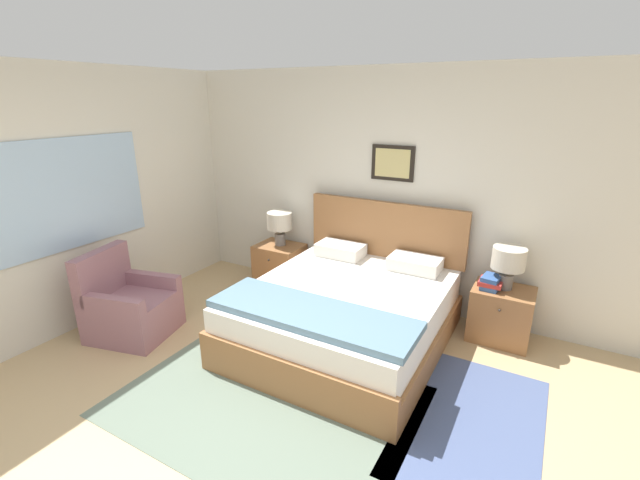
# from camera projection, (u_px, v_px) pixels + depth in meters

# --- Properties ---
(ground_plane) EXTENTS (16.00, 16.00, 0.00)m
(ground_plane) POSITION_uv_depth(u_px,v_px,m) (220.00, 459.00, 2.84)
(ground_plane) COLOR tan
(wall_back) EXTENTS (7.33, 0.09, 2.60)m
(wall_back) POSITION_uv_depth(u_px,v_px,m) (383.00, 190.00, 4.74)
(wall_back) COLOR beige
(wall_back) RESTS_ON ground_plane
(wall_left) EXTENTS (0.08, 5.17, 2.60)m
(wall_left) POSITION_uv_depth(u_px,v_px,m) (123.00, 191.00, 4.71)
(wall_left) COLOR beige
(wall_left) RESTS_ON ground_plane
(area_rug_main) EXTENTS (2.28, 1.64, 0.01)m
(area_rug_main) POSITION_uv_depth(u_px,v_px,m) (266.00, 401.00, 3.37)
(area_rug_main) COLOR slate
(area_rug_main) RESTS_ON ground_plane
(area_rug_bedside) EXTENTS (0.96, 1.59, 0.01)m
(area_rug_bedside) POSITION_uv_depth(u_px,v_px,m) (472.00, 423.00, 3.15)
(area_rug_bedside) COLOR #47567F
(area_rug_bedside) RESTS_ON ground_plane
(bed) EXTENTS (1.80, 2.03, 1.20)m
(bed) POSITION_uv_depth(u_px,v_px,m) (346.00, 312.00, 4.12)
(bed) COLOR #936038
(bed) RESTS_ON ground_plane
(armchair) EXTENTS (0.87, 0.83, 0.86)m
(armchair) POSITION_uv_depth(u_px,v_px,m) (129.00, 307.00, 4.27)
(armchair) COLOR #8E606B
(armchair) RESTS_ON ground_plane
(nightstand_near_window) EXTENTS (0.56, 0.47, 0.53)m
(nightstand_near_window) POSITION_uv_depth(u_px,v_px,m) (280.00, 265.00, 5.39)
(nightstand_near_window) COLOR #936038
(nightstand_near_window) RESTS_ON ground_plane
(nightstand_by_door) EXTENTS (0.56, 0.47, 0.53)m
(nightstand_by_door) POSITION_uv_depth(u_px,v_px,m) (501.00, 314.00, 4.18)
(nightstand_by_door) COLOR #936038
(nightstand_by_door) RESTS_ON ground_plane
(table_lamp_near_window) EXTENTS (0.30, 0.30, 0.41)m
(table_lamp_near_window) POSITION_uv_depth(u_px,v_px,m) (280.00, 223.00, 5.24)
(table_lamp_near_window) COLOR slate
(table_lamp_near_window) RESTS_ON nightstand_near_window
(table_lamp_by_door) EXTENTS (0.30, 0.30, 0.41)m
(table_lamp_by_door) POSITION_uv_depth(u_px,v_px,m) (508.00, 261.00, 4.02)
(table_lamp_by_door) COLOR slate
(table_lamp_by_door) RESTS_ON nightstand_by_door
(book_thick_bottom) EXTENTS (0.17, 0.22, 0.04)m
(book_thick_bottom) POSITION_uv_depth(u_px,v_px,m) (490.00, 286.00, 4.11)
(book_thick_bottom) COLOR #335693
(book_thick_bottom) RESTS_ON nightstand_by_door
(book_hardcover_middle) EXTENTS (0.21, 0.22, 0.04)m
(book_hardcover_middle) POSITION_uv_depth(u_px,v_px,m) (491.00, 282.00, 4.09)
(book_hardcover_middle) COLOR #B7332D
(book_hardcover_middle) RESTS_ON book_thick_bottom
(book_novel_upper) EXTENTS (0.18, 0.23, 0.04)m
(book_novel_upper) POSITION_uv_depth(u_px,v_px,m) (491.00, 278.00, 4.08)
(book_novel_upper) COLOR #335693
(book_novel_upper) RESTS_ON book_hardcover_middle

